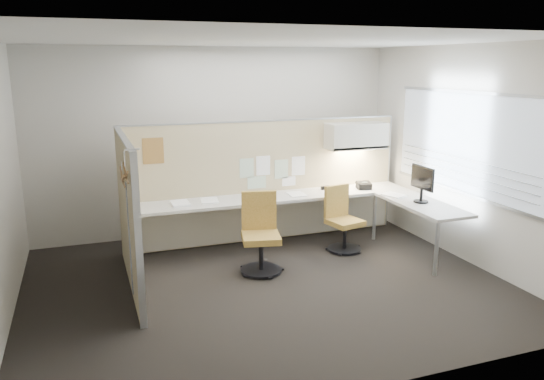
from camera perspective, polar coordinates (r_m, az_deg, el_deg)
name	(u,v)px	position (r m, az deg, el deg)	size (l,w,h in m)	color
floor	(267,284)	(6.40, -0.59, -10.12)	(5.50, 4.50, 0.01)	black
ceiling	(266,39)	(5.87, -0.65, 15.91)	(5.50, 4.50, 0.01)	white
wall_back	(217,142)	(8.10, -5.90, 5.20)	(5.50, 0.02, 2.80)	beige
wall_front	(367,224)	(3.98, 10.16, -3.61)	(5.50, 0.02, 2.80)	beige
wall_right	(466,155)	(7.34, 20.13, 3.59)	(0.02, 4.50, 2.80)	beige
window_pane	(465,143)	(7.30, 20.07, 4.74)	(0.01, 2.80, 1.30)	#A0AABA
partition_back	(266,181)	(7.74, -0.68, 0.93)	(4.10, 0.06, 1.75)	beige
partition_left	(128,214)	(6.28, -15.20, -2.54)	(0.06, 2.20, 1.75)	beige
desk	(302,205)	(7.51, 3.27, -1.63)	(4.00, 2.07, 0.73)	beige
overhead_bin	(356,136)	(7.98, 9.05, 5.78)	(0.90, 0.36, 0.38)	beige
task_light_strip	(356,150)	(8.01, 8.99, 4.29)	(0.60, 0.06, 0.02)	#FFEABF
pinned_papers	(272,171)	(7.70, -0.04, 2.07)	(1.01, 0.00, 0.47)	#8CBF8C
poster	(153,151)	(7.25, -12.67, 4.13)	(0.28, 0.00, 0.35)	orange
chair_left	(260,236)	(6.64, -1.26, -4.94)	(0.55, 0.56, 0.98)	black
chair_right	(342,221)	(7.45, 7.54, -3.33)	(0.50, 0.51, 0.89)	black
monitor	(422,182)	(7.35, 15.85, 0.86)	(0.20, 0.47, 0.49)	black
phone	(363,185)	(8.01, 9.82, 0.48)	(0.24, 0.23, 0.12)	black
stapler	(325,188)	(7.91, 5.76, 0.24)	(0.14, 0.04, 0.05)	black
tape_dispenser	(336,189)	(7.86, 6.95, 0.16)	(0.10, 0.06, 0.06)	black
coat_hook	(125,188)	(5.18, -15.49, 0.18)	(0.18, 0.48, 1.42)	silver
paper_stack_0	(180,203)	(7.13, -9.85, -1.43)	(0.23, 0.30, 0.03)	white
paper_stack_1	(209,201)	(7.25, -6.75, -1.14)	(0.23, 0.30, 0.02)	white
paper_stack_2	(259,196)	(7.38, -1.41, -0.69)	(0.23, 0.30, 0.04)	white
paper_stack_3	(296,194)	(7.56, 2.64, -0.46)	(0.23, 0.30, 0.01)	white
paper_stack_4	(337,190)	(7.82, 6.98, -0.01)	(0.23, 0.30, 0.03)	white
paper_stack_5	(394,195)	(7.69, 12.98, -0.54)	(0.23, 0.30, 0.02)	white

